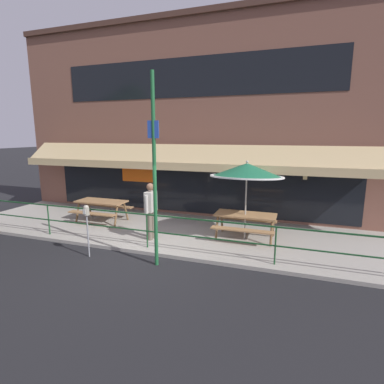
# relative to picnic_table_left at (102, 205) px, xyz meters

# --- Properties ---
(ground_plane) EXTENTS (120.00, 120.00, 0.00)m
(ground_plane) POSITION_rel_picnic_table_left_xyz_m (2.74, -2.07, -0.71)
(ground_plane) COLOR black
(patio_deck) EXTENTS (15.00, 4.00, 0.10)m
(patio_deck) POSITION_rel_picnic_table_left_xyz_m (2.74, -0.07, -0.66)
(patio_deck) COLOR #9E998E
(patio_deck) RESTS_ON ground
(restaurant_building) EXTENTS (15.00, 1.60, 7.51)m
(restaurant_building) POSITION_rel_picnic_table_left_xyz_m (2.74, 2.15, 3.02)
(restaurant_building) COLOR brown
(restaurant_building) RESTS_ON ground
(patio_railing) EXTENTS (13.84, 0.04, 0.97)m
(patio_railing) POSITION_rel_picnic_table_left_xyz_m (2.74, -1.77, 0.09)
(patio_railing) COLOR #194723
(patio_railing) RESTS_ON patio_deck
(picnic_table_left) EXTENTS (1.80, 1.42, 0.76)m
(picnic_table_left) POSITION_rel_picnic_table_left_xyz_m (0.00, 0.00, 0.00)
(picnic_table_left) COLOR #997047
(picnic_table_left) RESTS_ON patio_deck
(picnic_table_centre) EXTENTS (1.80, 1.42, 0.76)m
(picnic_table_centre) POSITION_rel_picnic_table_left_xyz_m (5.21, -0.14, 0.00)
(picnic_table_centre) COLOR #997047
(picnic_table_centre) RESTS_ON patio_deck
(patio_umbrella_centre) EXTENTS (2.14, 2.14, 2.38)m
(patio_umbrella_centre) POSITION_rel_picnic_table_left_xyz_m (5.21, -0.18, 1.47)
(patio_umbrella_centre) COLOR #B7B2A8
(patio_umbrella_centre) RESTS_ON patio_deck
(pedestrian_walking) EXTENTS (0.25, 0.62, 1.71)m
(pedestrian_walking) POSITION_rel_picnic_table_left_xyz_m (2.54, -1.10, 0.35)
(pedestrian_walking) COLOR #665B4C
(pedestrian_walking) RESTS_ON patio_deck
(parking_meter_near) EXTENTS (0.15, 0.16, 1.42)m
(parking_meter_near) POSITION_rel_picnic_table_left_xyz_m (1.46, -2.65, 0.44)
(parking_meter_near) COLOR gray
(parking_meter_near) RESTS_ON ground
(street_sign_pole) EXTENTS (0.28, 0.09, 4.63)m
(street_sign_pole) POSITION_rel_picnic_table_left_xyz_m (3.39, -2.52, 1.66)
(street_sign_pole) COLOR #1E6033
(street_sign_pole) RESTS_ON ground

